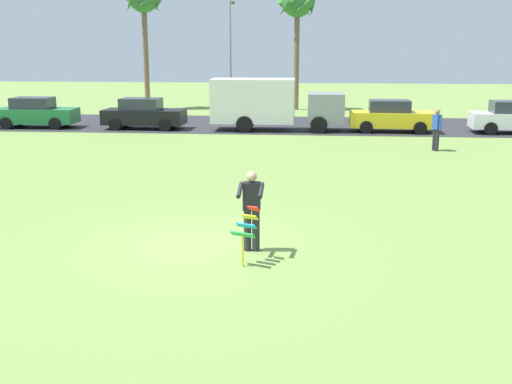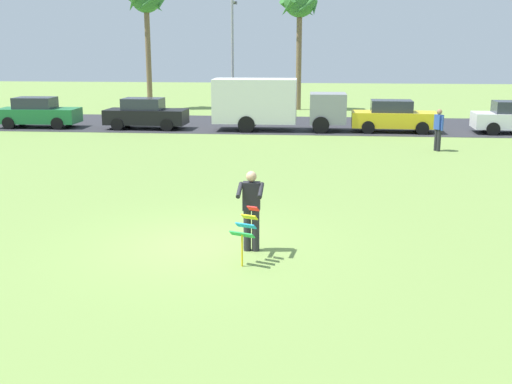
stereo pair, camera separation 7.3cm
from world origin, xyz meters
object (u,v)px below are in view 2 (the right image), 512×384
parked_car_black (146,114)px  palm_tree_right_near (300,6)px  kite_held (246,227)px  parked_car_yellow (393,117)px  person_kite_flyer (251,208)px  parked_car_green (38,113)px  streetlight_pole (233,50)px  person_walker_near (438,129)px  palm_tree_left_near (146,2)px  parked_truck_grey_van (271,103)px

parked_car_black → palm_tree_right_near: size_ratio=0.52×
kite_held → parked_car_black: size_ratio=0.27×
parked_car_yellow → person_kite_flyer: bearing=-105.2°
person_kite_flyer → parked_car_black: bearing=111.6°
person_kite_flyer → parked_car_green: (-13.38, 19.09, -0.18)m
streetlight_pole → person_walker_near: 16.80m
palm_tree_left_near → streetlight_pole: 7.61m
palm_tree_right_near → streetlight_pole: bearing=-139.5°
parked_car_green → palm_tree_left_near: size_ratio=0.50×
parked_car_green → person_kite_flyer: bearing=-55.0°
parked_truck_grey_van → palm_tree_right_near: 12.05m
parked_car_black → person_walker_near: person_walker_near is taller
kite_held → palm_tree_right_near: size_ratio=0.14×
parked_car_green → streetlight_pole: (9.48, 7.34, 3.22)m
kite_held → parked_car_black: (-7.52, 19.89, 0.02)m
parked_car_black → streetlight_pole: streetlight_pole is taller
palm_tree_left_near → palm_tree_right_near: palm_tree_left_near is taller
palm_tree_left_near → parked_car_yellow: bearing=-34.4°
person_kite_flyer → kite_held: size_ratio=1.53×
person_kite_flyer → person_walker_near: 14.89m
parked_truck_grey_van → parked_car_yellow: 6.20m
kite_held → streetlight_pole: size_ratio=0.16×
parked_car_green → parked_truck_grey_van: bearing=0.0°
streetlight_pole → person_walker_near: (10.25, -12.95, -3.06)m
parked_truck_grey_van → streetlight_pole: bearing=111.8°
person_kite_flyer → kite_held: (-0.03, -0.80, -0.19)m
person_kite_flyer → person_walker_near: (6.35, 13.47, -0.02)m
parked_car_green → streetlight_pole: 12.41m
kite_held → streetlight_pole: streetlight_pole is taller
parked_truck_grey_van → palm_tree_left_near: size_ratio=0.79×
streetlight_pole → person_kite_flyer: bearing=-81.6°
palm_tree_right_near → person_walker_near: bearing=-69.1°
streetlight_pole → palm_tree_left_near: bearing=153.1°
parked_car_green → parked_car_yellow: size_ratio=1.00×
kite_held → palm_tree_left_near: palm_tree_left_near is taller
parked_car_black → person_walker_near: size_ratio=2.45×
parked_car_yellow → streetlight_pole: streetlight_pole is taller
person_walker_near → palm_tree_right_near: bearing=110.9°
parked_car_green → streetlight_pole: bearing=37.7°
parked_car_green → parked_car_black: 5.84m
person_kite_flyer → kite_held: bearing=-91.8°
person_walker_near → person_kite_flyer: bearing=-115.2°
kite_held → parked_car_black: parked_car_black is taller
palm_tree_right_near → parked_truck_grey_van: bearing=-95.6°
parked_car_black → parked_car_yellow: (12.73, 0.00, 0.00)m
streetlight_pole → person_walker_near: size_ratio=4.05×
palm_tree_right_near → palm_tree_left_near: bearing=-178.5°
parked_car_black → palm_tree_left_near: (-2.58, 10.48, 6.28)m
person_kite_flyer → palm_tree_right_near: 30.40m
person_kite_flyer → parked_car_green: 23.31m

